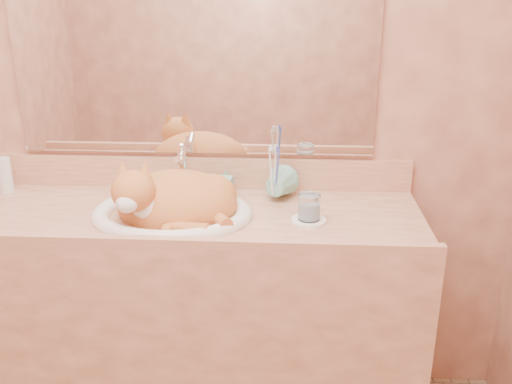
# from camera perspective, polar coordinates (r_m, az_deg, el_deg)

# --- Properties ---
(wall_back) EXTENTS (2.40, 0.02, 2.50)m
(wall_back) POSITION_cam_1_polar(r_m,az_deg,el_deg) (2.10, -6.11, 10.89)
(wall_back) COLOR #945743
(wall_back) RESTS_ON ground
(vanity_counter) EXTENTS (1.60, 0.55, 0.85)m
(vanity_counter) POSITION_cam_1_polar(r_m,az_deg,el_deg) (2.15, -6.46, -12.68)
(vanity_counter) COLOR #9C6046
(vanity_counter) RESTS_ON floor
(mirror) EXTENTS (1.30, 0.02, 0.80)m
(mirror) POSITION_cam_1_polar(r_m,az_deg,el_deg) (2.07, -6.31, 14.66)
(mirror) COLOR white
(mirror) RESTS_ON wall_back
(sink_basin) EXTENTS (0.61, 0.54, 0.17)m
(sink_basin) POSITION_cam_1_polar(r_m,az_deg,el_deg) (1.91, -8.47, -0.07)
(sink_basin) COLOR white
(sink_basin) RESTS_ON vanity_counter
(faucet) EXTENTS (0.08, 0.13, 0.18)m
(faucet) POSITION_cam_1_polar(r_m,az_deg,el_deg) (2.10, -7.38, 2.03)
(faucet) COLOR white
(faucet) RESTS_ON vanity_counter
(cat) EXTENTS (0.41, 0.34, 0.22)m
(cat) POSITION_cam_1_polar(r_m,az_deg,el_deg) (1.91, -8.44, -0.62)
(cat) COLOR #B75F2A
(cat) RESTS_ON sink_basin
(soap_dispenser) EXTENTS (0.08, 0.09, 0.17)m
(soap_dispenser) POSITION_cam_1_polar(r_m,az_deg,el_deg) (1.98, -3.96, 0.92)
(soap_dispenser) COLOR #73B8A0
(soap_dispenser) RESTS_ON vanity_counter
(toothbrush_cup) EXTENTS (0.15, 0.15, 0.11)m
(toothbrush_cup) POSITION_cam_1_polar(r_m,az_deg,el_deg) (2.00, 1.82, 0.26)
(toothbrush_cup) COLOR #73B8A0
(toothbrush_cup) RESTS_ON vanity_counter
(toothbrushes) EXTENTS (0.04, 0.04, 0.22)m
(toothbrushes) POSITION_cam_1_polar(r_m,az_deg,el_deg) (1.98, 1.85, 2.31)
(toothbrushes) COLOR silver
(toothbrushes) RESTS_ON toothbrush_cup
(saucer) EXTENTS (0.12, 0.12, 0.01)m
(saucer) POSITION_cam_1_polar(r_m,az_deg,el_deg) (1.88, 5.30, -2.85)
(saucer) COLOR white
(saucer) RESTS_ON vanity_counter
(water_glass) EXTENTS (0.07, 0.07, 0.09)m
(water_glass) POSITION_cam_1_polar(r_m,az_deg,el_deg) (1.86, 5.34, -1.50)
(water_glass) COLOR white
(water_glass) RESTS_ON saucer
(lotion_bottle) EXTENTS (0.05, 0.05, 0.13)m
(lotion_bottle) POSITION_cam_1_polar(r_m,az_deg,el_deg) (2.32, -23.84, 1.58)
(lotion_bottle) COLOR silver
(lotion_bottle) RESTS_ON vanity_counter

